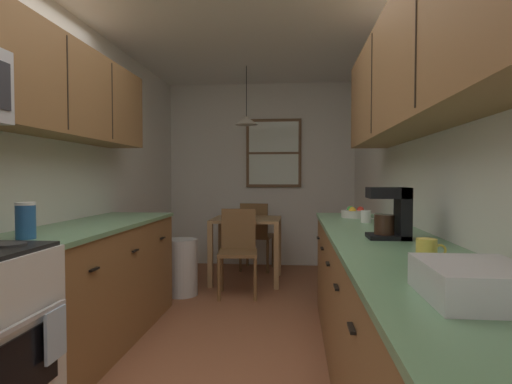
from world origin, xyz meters
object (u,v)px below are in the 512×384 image
Objects in this scene: table_serving_bowl at (244,216)px; mug_by_coffeemaker at (427,251)px; fruit_bowl at (355,213)px; dish_rack at (476,282)px; dining_chair_near at (238,247)px; trash_bin at (182,267)px; dining_table at (247,230)px; coffee_maker at (393,212)px; mug_spare at (366,217)px; dining_chair_far at (256,233)px; storage_canister at (26,221)px.

mug_by_coffeemaker is at bearing -70.54° from table_serving_bowl.
dish_rack is (0.00, -2.38, 0.01)m from fruit_bowl.
dining_chair_near reaches higher than trash_bin.
table_serving_bowl is (-0.03, -0.06, 0.17)m from dining_table.
trash_bin is at bearing 132.26° from coffee_maker.
fruit_bowl reaches higher than mug_spare.
coffee_maker is 0.83m from mug_spare.
dining_chair_near and dining_chair_far have the same top height.
trash_bin is 1.93m from fruit_bowl.
dining_table is at bearing 67.11° from table_serving_bowl.
dining_chair_far is at bearing 105.30° from mug_by_coffeemaker.
coffee_maker is 0.69m from mug_by_coffeemaker.
storage_canister reaches higher than dining_table.
dish_rack is at bearing -89.93° from fruit_bowl.
table_serving_bowl is at bearing 90.26° from dining_chair_near.
dining_table is at bearing 113.67° from coffee_maker.
mug_spare is at bearing -45.86° from dining_chair_near.
trash_bin is 5.25× the size of mug_spare.
dish_rack is (-0.04, -1.16, -0.10)m from coffee_maker.
coffee_maker reaches higher than mug_spare.
mug_spare reaches higher than dining_table.
dining_chair_near is 2.93m from mug_by_coffeemaker.
mug_by_coffeemaker is 0.49m from dish_rack.
dining_table is 3.89m from dish_rack.
trash_bin is at bearing -132.66° from dining_table.
coffee_maker reaches higher than mug_by_coffeemaker.
table_serving_bowl is (-0.00, 0.50, 0.28)m from dining_chair_near.
trash_bin is 0.97m from table_serving_bowl.
dish_rack is at bearing -91.80° from mug_by_coffeemaker.
dish_rack reaches higher than dining_table.
mug_spare is (1.72, -1.08, 0.65)m from trash_bin.
coffee_maker reaches higher than fruit_bowl.
fruit_bowl is 0.65× the size of dish_rack.
fruit_bowl is (1.08, -1.34, 0.32)m from dining_table.
fruit_bowl reaches higher than dining_chair_far.
dining_chair_near is at bearing 68.05° from storage_canister.
dining_table reaches higher than trash_bin.
coffee_maker reaches higher than storage_canister.
coffee_maker is at bearing -65.34° from table_serving_bowl.
dining_table is at bearing 87.66° from dining_chair_near.
coffee_maker reaches higher than dining_chair_far.
mug_by_coffeemaker is (1.12, -2.67, 0.45)m from dining_chair_near.
mug_by_coffeemaker is at bearing -71.27° from dining_table.
trash_bin is at bearing 147.91° from mug_spare.
fruit_bowl reaches higher than table_serving_bowl.
coffee_maker is 1.17m from dish_rack.
mug_spare reaches higher than trash_bin.
fruit_bowl is at bearing -49.14° from table_serving_bowl.
dining_table is 3.60× the size of fruit_bowl.
coffee_maker is 1.28× the size of fruit_bowl.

